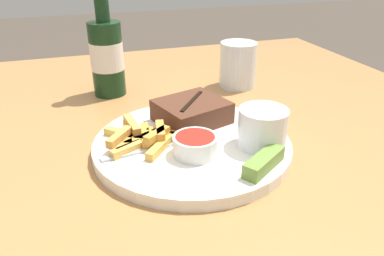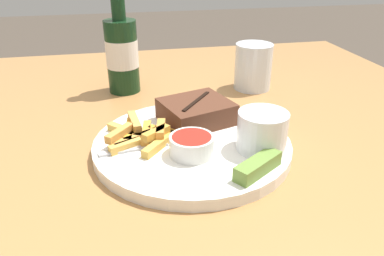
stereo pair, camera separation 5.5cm
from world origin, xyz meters
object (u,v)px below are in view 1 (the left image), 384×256
Objects in this scene: dinner_plate at (192,145)px; coleslaw_cup at (263,125)px; pickle_spear at (264,162)px; drinking_glass at (238,65)px; dipping_sauce_cup at (195,144)px; knife_utensil at (180,129)px; fork_utensil at (143,150)px; beer_bottle at (107,54)px; steak_portion at (192,111)px.

coleslaw_cup is (0.09, -0.05, 0.04)m from dinner_plate.
drinking_glass is at bearing 71.23° from pickle_spear.
dipping_sauce_cup reaches higher than knife_utensil.
fork_utensil is at bearing 120.05° from knife_utensil.
beer_bottle reaches higher than dinner_plate.
beer_bottle is (-0.18, 0.32, 0.03)m from coleslaw_cup.
fork_utensil is at bearing 155.96° from dipping_sauce_cup.
fork_utensil is at bearing 146.61° from pickle_spear.
dipping_sauce_cup is at bearing -76.01° from beer_bottle.
dipping_sauce_cup reaches higher than fork_utensil.
dinner_plate is at bearing -0.00° from fork_utensil.
dinner_plate is 0.30m from beer_bottle.
dinner_plate is at bearing 153.33° from coleslaw_cup.
dinner_plate is 0.11m from coleslaw_cup.
steak_portion is 0.54× the size of beer_bottle.
coleslaw_cup is (0.07, -0.11, 0.01)m from steak_portion.
pickle_spear reaches higher than dinner_plate.
drinking_glass reaches higher than fork_utensil.
steak_portion is 0.13m from coleslaw_cup.
beer_bottle is (-0.15, 0.38, 0.06)m from pickle_spear.
dipping_sauce_cup is at bearing -124.19° from drinking_glass.
knife_utensil is at bearing -133.04° from drinking_glass.
beer_bottle is at bearing 14.12° from knife_utensil.
fork_utensil is at bearing 168.28° from coleslaw_cup.
pickle_spear is 0.46× the size of knife_utensil.
drinking_glass reaches higher than knife_utensil.
drinking_glass reaches higher than dipping_sauce_cup.
dipping_sauce_cup is 0.34m from drinking_glass.
dipping_sauce_cup is at bearing -105.55° from steak_portion.
beer_bottle is (-0.11, 0.22, 0.05)m from steak_portion.
dinner_plate is at bearing 77.73° from dipping_sauce_cup.
drinking_glass reaches higher than coleslaw_cup.
knife_utensil is at bearing 89.40° from dipping_sauce_cup.
dipping_sauce_cup is 0.10m from pickle_spear.
dinner_plate is 0.07m from steak_portion.
steak_portion is at bearing 28.99° from fork_utensil.
steak_portion is (0.02, 0.06, 0.03)m from dinner_plate.
beer_bottle reaches higher than drinking_glass.
beer_bottle reaches higher than knife_utensil.
fork_utensil is (-0.14, 0.09, -0.01)m from pickle_spear.
dinner_plate is 0.12m from pickle_spear.
dinner_plate is 3.08× the size of drinking_glass.
pickle_spear is 0.32× the size of beer_bottle.
pickle_spear is (0.06, -0.10, 0.02)m from dinner_plate.
beer_bottle is at bearing 107.66° from dinner_plate.
pickle_spear is (0.05, -0.17, -0.01)m from steak_portion.
steak_portion is at bearing 74.45° from dipping_sauce_cup.
dinner_plate is at bearing 121.82° from pickle_spear.
steak_portion is 1.69× the size of pickle_spear.
steak_portion is at bearing 105.09° from pickle_spear.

